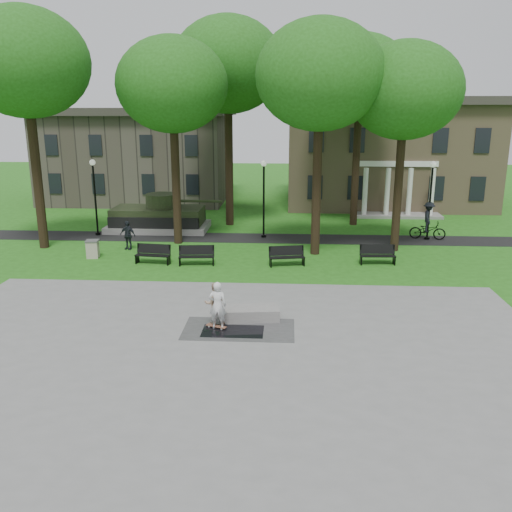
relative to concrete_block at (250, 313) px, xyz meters
The scene contains 27 objects.
ground 1.49m from the concrete_block, 114.23° to the left, with size 120.00×120.00×0.00m, color #215915.
plaza 3.72m from the concrete_block, 99.32° to the right, with size 22.00×16.00×0.02m, color gray.
footpath 13.35m from the concrete_block, 92.58° to the left, with size 44.00×2.60×0.01m, color black.
building_right 29.19m from the concrete_block, 71.02° to the left, with size 17.00×12.00×8.60m.
building_left 30.34m from the concrete_block, 112.63° to the left, with size 15.00×10.00×7.20m, color #4C443D.
tree_0 19.01m from the concrete_block, 140.64° to the left, with size 6.80×6.80×12.97m.
tree_1 15.56m from the concrete_block, 113.32° to the left, with size 6.20×6.20×11.63m.
tree_2 13.69m from the concrete_block, 73.58° to the left, with size 6.60×6.60×12.16m.
tree_3 15.55m from the concrete_block, 55.68° to the left, with size 6.00×6.00×11.19m.
tree_4 20.25m from the concrete_block, 98.53° to the left, with size 7.20×7.20×13.50m.
tree_5 21.02m from the concrete_block, 71.70° to the left, with size 6.40×6.40×12.44m.
lamp_left 17.46m from the concrete_block, 127.86° to the left, with size 0.36×0.36×4.73m.
lamp_mid 13.87m from the concrete_block, 90.43° to the left, with size 0.36×0.36×4.73m.
lamp_right 17.04m from the concrete_block, 54.02° to the left, with size 0.36×0.36×4.73m.
tank_monument 16.89m from the concrete_block, 114.71° to the left, with size 7.45×3.40×2.40m.
puddle 1.37m from the concrete_block, 112.90° to the right, with size 2.20×1.20×0.00m, color black.
concrete_block is the anchor object (origin of this frame).
skateboard 1.51m from the concrete_block, 140.54° to the right, with size 0.78×0.20×0.07m, color brown.
skateboarder 1.60m from the concrete_block, 137.91° to the right, with size 0.64×0.42×1.76m, color silver.
friend_watching 1.48m from the concrete_block, 155.39° to the right, with size 0.78×0.61×1.60m, color tan.
pedestrian_walker 12.76m from the concrete_block, 126.85° to the left, with size 0.96×0.40×1.64m, color black.
cyclist 16.94m from the concrete_block, 54.13° to the left, with size 2.24×1.32×2.31m.
park_bench_0 9.23m from the concrete_block, 126.70° to the left, with size 1.84×0.73×1.00m.
park_bench_1 7.95m from the concrete_block, 113.93° to the left, with size 1.83×0.69×1.00m.
park_bench_2 7.54m from the concrete_block, 79.50° to the left, with size 1.85×0.87×1.00m.
park_bench_3 9.99m from the concrete_block, 53.01° to the left, with size 1.82×0.61×1.00m.
trash_bin 12.25m from the concrete_block, 137.32° to the left, with size 0.75×0.75×0.96m.
Camera 1 is at (1.97, -20.46, 7.69)m, focal length 38.00 mm.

